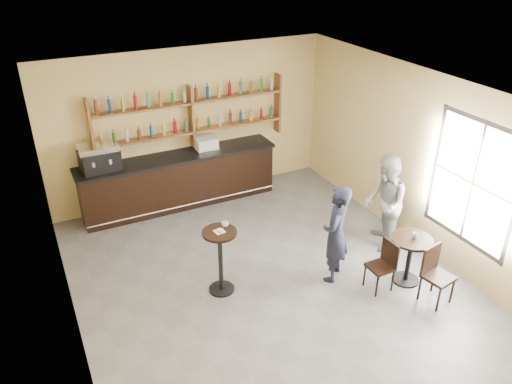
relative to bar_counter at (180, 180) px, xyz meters
name	(u,v)px	position (x,y,z in m)	size (l,w,h in m)	color
floor	(266,280)	(0.43, -3.15, -0.56)	(7.00, 7.00, 0.00)	slate
ceiling	(269,94)	(0.43, -3.15, 2.64)	(7.00, 7.00, 0.00)	white
wall_back	(190,125)	(0.43, 0.35, 1.04)	(7.00, 7.00, 0.00)	#D1B776
wall_front	(433,351)	(0.43, -6.65, 1.04)	(7.00, 7.00, 0.00)	#D1B776
wall_left	(61,246)	(-2.57, -3.15, 1.04)	(7.00, 7.00, 0.00)	#D1B776
wall_right	(418,161)	(3.43, -3.15, 1.04)	(7.00, 7.00, 0.00)	#D1B776
window_pane	(473,183)	(3.42, -4.35, 1.14)	(2.00, 2.00, 0.00)	white
window_frame	(473,183)	(3.41, -4.35, 1.14)	(0.04, 1.70, 2.10)	black
shelf_unit	(192,117)	(0.43, 0.22, 1.25)	(4.00, 0.26, 1.40)	brown
liquor_bottles	(191,109)	(0.43, 0.22, 1.42)	(3.68, 0.10, 1.00)	#8C5919
bar_counter	(180,180)	(0.00, 0.00, 0.00)	(4.13, 0.81, 1.12)	black
espresso_machine	(99,158)	(-1.53, 0.00, 0.81)	(0.72, 0.46, 0.51)	black
pastry_case	(206,144)	(0.62, 0.00, 0.70)	(0.46, 0.37, 0.28)	silver
pedestal_table	(221,261)	(-0.34, -3.04, 0.00)	(0.55, 0.55, 1.12)	black
napkin	(219,231)	(-0.34, -3.04, 0.56)	(0.15, 0.15, 0.00)	white
donut	(220,230)	(-0.33, -3.05, 0.59)	(0.11, 0.11, 0.04)	#C28647
cup_pedestal	(225,224)	(-0.20, -2.94, 0.61)	(0.11, 0.11, 0.09)	white
man_main	(336,234)	(1.47, -3.55, 0.29)	(0.62, 0.41, 1.70)	black
cafe_table	(409,260)	(2.52, -4.18, -0.14)	(0.66, 0.66, 0.84)	black
cup_cafe	(415,235)	(2.57, -4.18, 0.32)	(0.10, 0.10, 0.09)	white
chair_west	(380,266)	(1.97, -4.13, -0.13)	(0.37, 0.37, 0.86)	black
chair_south	(438,277)	(2.57, -4.78, -0.09)	(0.41, 0.41, 0.95)	black
patron_second	(384,203)	(2.79, -3.14, 0.34)	(0.87, 0.68, 1.79)	gray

